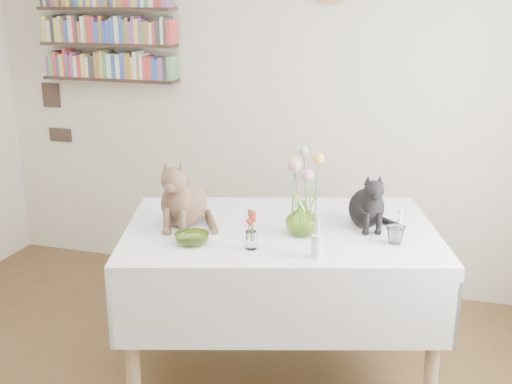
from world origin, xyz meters
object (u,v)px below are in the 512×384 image
(dining_table, at_px, (280,265))
(bookshelf_unit, at_px, (106,14))
(flower_vase, at_px, (303,218))
(black_cat, at_px, (367,198))
(tabby_cat, at_px, (184,190))

(dining_table, bearing_deg, bookshelf_unit, 144.29)
(dining_table, bearing_deg, flower_vase, -25.85)
(bookshelf_unit, bearing_deg, black_cat, -26.00)
(tabby_cat, relative_size, black_cat, 1.25)
(tabby_cat, relative_size, flower_vase, 2.13)
(dining_table, xyz_separation_m, tabby_cat, (-0.48, -0.10, 0.39))
(tabby_cat, bearing_deg, bookshelf_unit, 127.76)
(black_cat, xyz_separation_m, flower_vase, (-0.28, -0.22, -0.06))
(bookshelf_unit, bearing_deg, flower_vase, -35.03)
(tabby_cat, bearing_deg, black_cat, 12.36)
(tabby_cat, distance_m, black_cat, 0.93)
(black_cat, bearing_deg, tabby_cat, 172.63)
(black_cat, relative_size, flower_vase, 1.70)
(flower_vase, distance_m, bookshelf_unit, 2.24)
(dining_table, distance_m, tabby_cat, 0.63)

